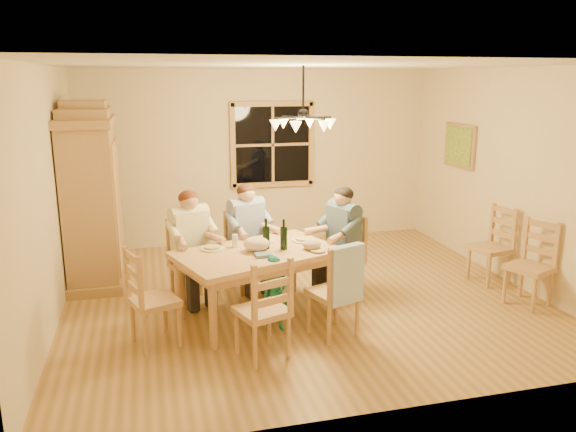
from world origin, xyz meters
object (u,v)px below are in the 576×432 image
object	(u,v)px
adult_woman	(190,233)
adult_plaid_man	(247,224)
wine_bottle_b	(284,234)
dining_table	(257,260)
chair_near_left	(262,326)
chandelier	(303,122)
chair_far_left	(192,277)
chair_spare_front	(528,280)
chair_end_right	(341,271)
chair_end_left	(155,315)
armoire	(93,200)
chair_near_right	(333,306)
chair_far_right	(248,266)
chair_spare_back	(489,260)
wine_bottle_a	(266,234)
child	(275,294)
adult_slate_man	(342,228)

from	to	relation	value
adult_woman	adult_plaid_man	world-z (taller)	same
adult_woman	wine_bottle_b	distance (m)	1.13
adult_plaid_man	wine_bottle_b	bearing A→B (deg)	86.79
dining_table	chair_near_left	bearing A→B (deg)	-98.54
chandelier	wine_bottle_b	size ratio (longest dim) A/B	2.33
dining_table	chair_far_left	world-z (taller)	chair_far_left
wine_bottle_b	chair_spare_front	bearing A→B (deg)	-8.68
adult_woman	chair_end_right	bearing A→B (deg)	153.43
adult_woman	chair_spare_front	size ratio (longest dim) A/B	0.88
chandelier	chair_end_left	world-z (taller)	chandelier
chair_near_left	adult_woman	distance (m)	1.67
armoire	chair_near_right	world-z (taller)	armoire
dining_table	chair_far_right	world-z (taller)	chair_far_right
chandelier	dining_table	size ratio (longest dim) A/B	0.40
chair_near_left	chair_near_right	world-z (taller)	same
dining_table	chair_near_left	size ratio (longest dim) A/B	1.94
chair_spare_back	chair_spare_front	bearing A→B (deg)	169.65
chair_far_right	chair_spare_back	bearing A→B (deg)	151.04
chair_end_left	chair_end_right	distance (m)	2.33
chair_end_left	wine_bottle_b	world-z (taller)	wine_bottle_b
armoire	chair_spare_front	world-z (taller)	armoire
chair_end_left	chair_spare_back	distance (m)	4.25
chair_end_right	wine_bottle_b	world-z (taller)	wine_bottle_b
adult_plaid_man	chandelier	bearing A→B (deg)	127.90
armoire	chair_end_left	size ratio (longest dim) A/B	2.32
wine_bottle_a	child	size ratio (longest dim) A/B	0.41
chair_far_right	adult_plaid_man	bearing A→B (deg)	160.64
armoire	chair_end_left	xyz separation A→B (m)	(0.69, -2.07, -0.75)
armoire	wine_bottle_b	size ratio (longest dim) A/B	6.97
chair_near_left	chair_end_left	bearing A→B (deg)	133.26
child	chair_spare_front	distance (m)	2.98
chandelier	wine_bottle_a	world-z (taller)	chandelier
armoire	wine_bottle_a	bearing A→B (deg)	-40.43
chair_near_left	child	world-z (taller)	chair_near_left
adult_woman	chair_spare_back	xyz separation A→B (m)	(3.74, -0.27, -0.54)
chair_far_right	chair_spare_front	bearing A→B (deg)	137.77
wine_bottle_a	chair_spare_back	size ratio (longest dim) A/B	0.33
chandelier	wine_bottle_b	xyz separation A→B (m)	(-0.34, -0.48, -1.15)
chair_end_left	chair_far_left	bearing A→B (deg)	136.74
chair_near_right	chair_end_left	size ratio (longest dim) A/B	1.00
chair_far_left	child	distance (m)	1.25
chandelier	chair_spare_back	world-z (taller)	chandelier
chair_far_right	adult_woman	distance (m)	0.92
chair_end_left	adult_slate_man	size ratio (longest dim) A/B	1.13
chair_end_left	child	size ratio (longest dim) A/B	1.23
chair_end_left	child	world-z (taller)	chair_end_left
chair_far_left	armoire	bearing A→B (deg)	-63.02
chair_near_left	dining_table	bearing A→B (deg)	62.10
dining_table	chair_far_right	xyz separation A→B (m)	(0.05, 0.86, -0.35)
chair_near_left	adult_plaid_man	bearing A→B (deg)	64.80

